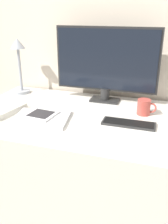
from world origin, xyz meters
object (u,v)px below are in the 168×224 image
ereader (41,114)px  desk_lamp (19,59)px  keyboard (129,123)px  notebook (3,109)px  monitor (106,63)px  laptop (41,118)px  coffee_mug (144,107)px

ereader → desk_lamp: bearing=132.7°
keyboard → notebook: (-0.75, -0.05, 0.01)m
monitor → desk_lamp: bearing=-178.5°
laptop → ereader: ereader is taller
keyboard → ereader: ereader is taller
monitor → desk_lamp: 0.62m
ereader → notebook: size_ratio=0.64×
keyboard → monitor: bearing=122.6°
laptop → notebook: 0.27m
monitor → keyboard: 0.46m
monitor → laptop: (-0.26, -0.41, -0.25)m
desk_lamp → notebook: desk_lamp is taller
laptop → coffee_mug: coffee_mug is taller
monitor → ereader: 0.53m
keyboard → ereader: bearing=-172.5°
laptop → coffee_mug: 0.60m
monitor → laptop: monitor is taller
desk_lamp → notebook: 0.44m
ereader → desk_lamp: 0.56m
desk_lamp → notebook: bearing=-76.6°
desk_lamp → ereader: bearing=-47.3°
monitor → coffee_mug: 0.38m
keyboard → laptop: bearing=-169.8°
laptop → notebook: bearing=172.8°
ereader → coffee_mug: 0.60m
laptop → monitor: bearing=57.5°
desk_lamp → laptop: bearing=-48.0°
monitor → desk_lamp: size_ratio=1.71×
monitor → keyboard: monitor is taller
notebook → laptop: bearing=-7.2°
desk_lamp → keyboard: bearing=-20.6°
ereader → desk_lamp: size_ratio=0.45×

